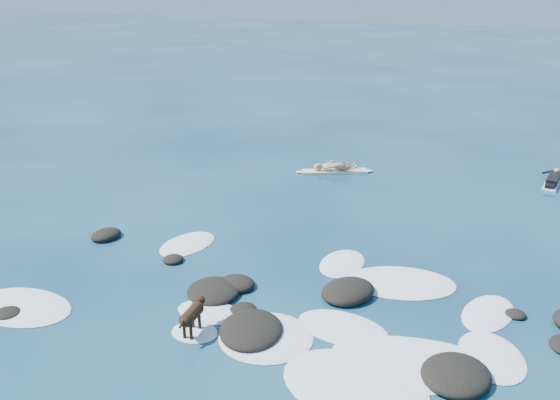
% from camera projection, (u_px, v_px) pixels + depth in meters
% --- Properties ---
extents(ground, '(160.00, 160.00, 0.00)m').
position_uv_depth(ground, '(288.00, 294.00, 15.83)').
color(ground, '#0A2642').
rests_on(ground, ground).
extents(reef_rocks, '(14.75, 6.11, 0.49)m').
position_uv_depth(reef_rocks, '(363.00, 326.00, 14.25)').
color(reef_rocks, black).
rests_on(reef_rocks, ground).
extents(breaking_foam, '(13.21, 7.48, 0.12)m').
position_uv_depth(breaking_foam, '(318.00, 324.00, 14.50)').
color(breaking_foam, white).
rests_on(breaking_foam, ground).
extents(standing_surfer_rig, '(2.96, 1.66, 1.80)m').
position_uv_depth(standing_surfer_rig, '(335.00, 156.00, 24.93)').
color(standing_surfer_rig, beige).
rests_on(standing_surfer_rig, ground).
extents(paddling_surfer_rig, '(1.07, 2.41, 0.42)m').
position_uv_depth(paddling_surfer_rig, '(553.00, 180.00, 23.86)').
color(paddling_surfer_rig, white).
rests_on(paddling_surfer_rig, ground).
extents(dog, '(0.37, 1.25, 0.79)m').
position_uv_depth(dog, '(193.00, 313.00, 13.96)').
color(dog, black).
rests_on(dog, ground).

